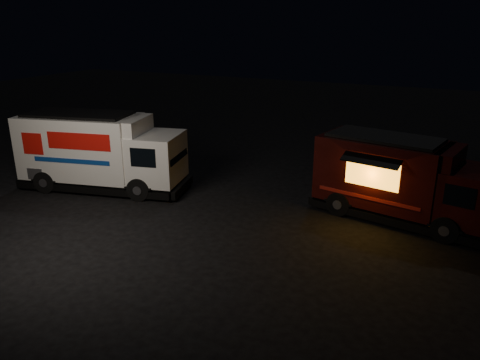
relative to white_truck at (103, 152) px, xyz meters
The scene contains 3 objects.
ground 5.10m from the white_truck, 21.25° to the right, with size 80.00×80.00×0.00m, color black.
white_truck is the anchor object (origin of this frame).
red_truck 11.94m from the white_truck, ahead, with size 6.32×2.32×2.94m, color #390C0A, non-canonical shape.
Camera 1 is at (8.78, -12.67, 6.83)m, focal length 35.00 mm.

